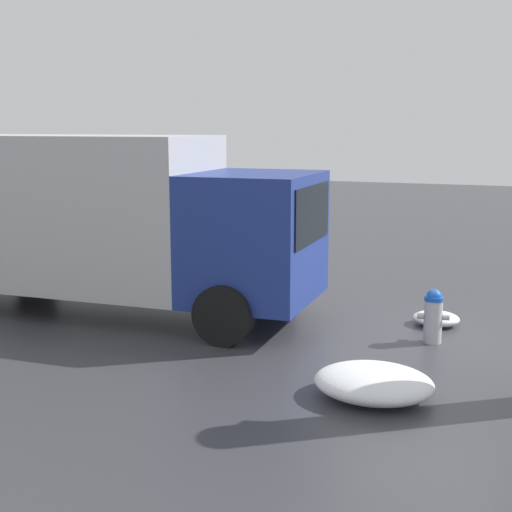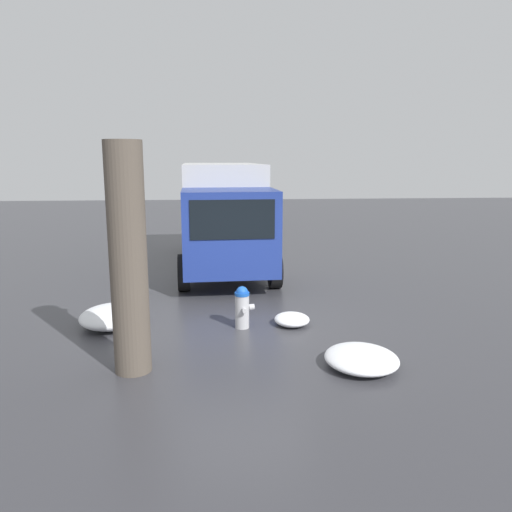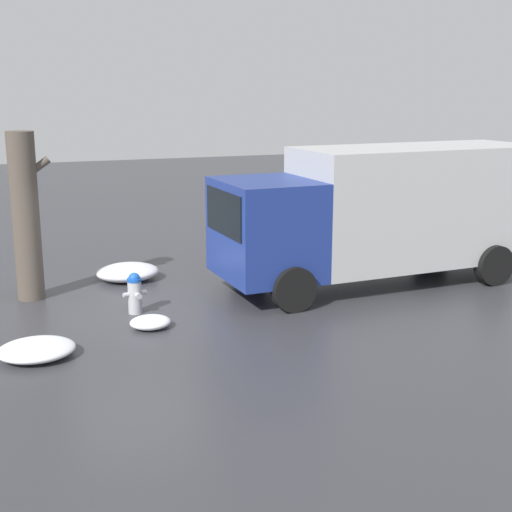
{
  "view_description": "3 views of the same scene",
  "coord_description": "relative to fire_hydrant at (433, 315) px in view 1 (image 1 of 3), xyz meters",
  "views": [
    {
      "loc": [
        -1.36,
        10.43,
        3.17
      ],
      "look_at": [
        2.65,
        0.43,
        1.2
      ],
      "focal_mm": 50.0,
      "sensor_mm": 36.0,
      "label": 1
    },
    {
      "loc": [
        -9.07,
        0.48,
        3.18
      ],
      "look_at": [
        3.19,
        -0.53,
        0.76
      ],
      "focal_mm": 35.0,
      "sensor_mm": 36.0,
      "label": 2
    },
    {
      "loc": [
        -2.48,
        -13.19,
        4.28
      ],
      "look_at": [
        2.26,
        -0.65,
        1.1
      ],
      "focal_mm": 50.0,
      "sensor_mm": 36.0,
      "label": 3
    }
  ],
  "objects": [
    {
      "name": "delivery_truck",
      "position": [
        5.66,
        0.26,
        1.23
      ],
      "size": [
        7.41,
        2.76,
        3.01
      ],
      "rotation": [
        0.0,
        0.0,
        1.61
      ],
      "color": "navy",
      "rests_on": "ground_plane"
    },
    {
      "name": "snow_pile_by_hydrant",
      "position": [
        0.08,
        -0.97,
        -0.31
      ],
      "size": [
        0.74,
        0.68,
        0.22
      ],
      "color": "white",
      "rests_on": "ground_plane"
    },
    {
      "name": "snow_pile_curbside",
      "position": [
        0.33,
        2.5,
        -0.23
      ],
      "size": [
        1.41,
        1.23,
        0.37
      ],
      "color": "white",
      "rests_on": "ground_plane"
    },
    {
      "name": "fire_hydrant",
      "position": [
        0.0,
        0.0,
        0.0
      ],
      "size": [
        0.48,
        0.38,
        0.81
      ],
      "rotation": [
        0.0,
        0.0,
        4.89
      ],
      "color": "#B7B7BC",
      "rests_on": "ground_plane"
    },
    {
      "name": "ground_plane",
      "position": [
        -0.0,
        0.0,
        -0.42
      ],
      "size": [
        60.0,
        60.0,
        0.0
      ],
      "primitive_type": "plane",
      "color": "#38383D"
    }
  ]
}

